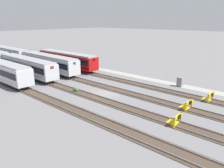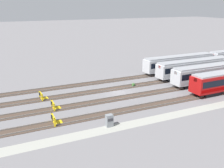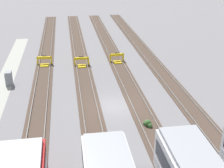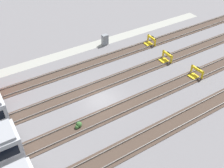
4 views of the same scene
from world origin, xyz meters
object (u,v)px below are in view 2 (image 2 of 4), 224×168
Objects in this scene: subway_car_front_row_right_inner at (180,63)px; bumper_stop_near_inner_track at (55,106)px; electrical_cabinet at (109,121)px; bumper_stop_middle_track at (42,96)px; subway_car_front_row_leftmost at (213,73)px; bumper_stop_nearest_track at (55,120)px; subway_car_front_row_rightmost at (195,67)px; weed_clump at (133,85)px.

subway_car_front_row_right_inner reaches higher than bumper_stop_near_inner_track.
bumper_stop_near_inner_track is 1.25× the size of electrical_cabinet.
bumper_stop_near_inner_track is at bearing -80.64° from bumper_stop_middle_track.
subway_car_front_row_leftmost is 11.27× the size of electrical_cabinet.
electrical_cabinet is (6.01, -3.69, 0.29)m from bumper_stop_nearest_track.
subway_car_front_row_leftmost reaches higher than bumper_stop_nearest_track.
subway_car_front_row_rightmost reaches higher than weed_clump.
electrical_cabinet reaches higher than bumper_stop_near_inner_track.
bumper_stop_near_inner_track is (-30.99, -9.83, -1.53)m from subway_car_front_row_right_inner.
subway_car_front_row_leftmost is 1.00× the size of subway_car_front_row_rightmost.
electrical_cabinet is at bearing -144.78° from subway_car_front_row_right_inner.
bumper_stop_nearest_track reaches higher than weed_clump.
bumper_stop_nearest_track is at bearing -171.34° from subway_car_front_row_leftmost.
electrical_cabinet is (5.73, -13.47, 0.29)m from bumper_stop_middle_track.
subway_car_front_row_right_inner is at bearing 8.81° from bumper_stop_middle_track.
subway_car_front_row_leftmost is 15.74m from weed_clump.
bumper_stop_nearest_track and bumper_stop_middle_track have the same top height.
subway_car_front_row_right_inner is 8.96× the size of bumper_stop_middle_track.
weed_clump is (16.91, -0.13, -0.27)m from bumper_stop_middle_track.
bumper_stop_nearest_track is 5.00m from bumper_stop_near_inner_track.
subway_car_front_row_leftmost is 32.48m from bumper_stop_nearest_track.
subway_car_front_row_leftmost is at bearing -8.76° from bumper_stop_middle_track.
subway_car_front_row_rightmost is 11.27× the size of electrical_cabinet.
subway_car_front_row_right_inner is at bearing 35.22° from electrical_cabinet.
subway_car_front_row_rightmost reaches higher than bumper_stop_near_inner_track.
subway_car_front_row_right_inner reaches higher than weed_clump.
subway_car_front_row_leftmost is 27.47m from electrical_cabinet.
bumper_stop_near_inner_track is 1.00× the size of bumper_stop_middle_track.
bumper_stop_middle_track is at bearing -171.19° from subway_car_front_row_right_inner.
electrical_cabinet is (4.92, -8.57, 0.29)m from bumper_stop_near_inner_track.
subway_car_front_row_leftmost is 32.21m from bumper_stop_middle_track.
electrical_cabinet is at bearing -152.66° from subway_car_front_row_rightmost.
bumper_stop_nearest_track is 1.26× the size of electrical_cabinet.
subway_car_front_row_rightmost is at bearing 8.99° from bumper_stop_near_inner_track.
subway_car_front_row_right_inner is at bearing 24.64° from bumper_stop_nearest_track.
subway_car_front_row_right_inner is (0.00, 9.83, 0.00)m from subway_car_front_row_leftmost.
bumper_stop_nearest_track is at bearing -163.03° from subway_car_front_row_rightmost.
weed_clump is (11.18, 13.34, -0.56)m from electrical_cabinet.
subway_car_front_row_right_inner is 8.97× the size of bumper_stop_nearest_track.
bumper_stop_middle_track is at bearing 113.05° from electrical_cabinet.
bumper_stop_middle_track is 2.18× the size of weed_clump.
electrical_cabinet is at bearing -31.54° from bumper_stop_nearest_track.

